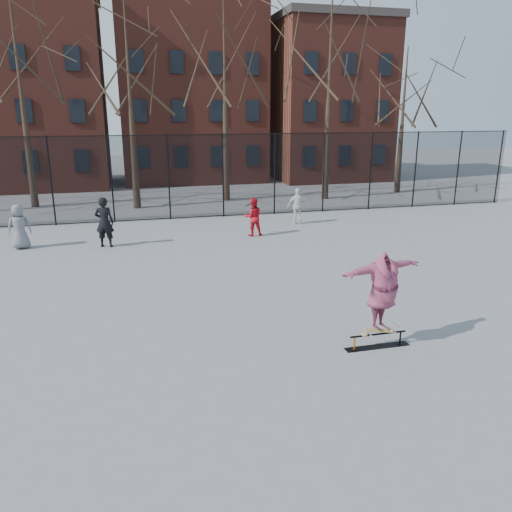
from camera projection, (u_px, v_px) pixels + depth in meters
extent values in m
plane|color=slate|center=(273.00, 325.00, 12.27)|extent=(100.00, 100.00, 0.00)
cube|color=black|center=(377.00, 347.00, 11.12)|extent=(1.51, 0.23, 0.01)
cylinder|color=#D25B0C|center=(354.00, 343.00, 10.94)|extent=(0.04, 0.04, 0.31)
cylinder|color=black|center=(400.00, 338.00, 11.21)|extent=(0.04, 0.04, 0.31)
cylinder|color=black|center=(378.00, 334.00, 11.03)|extent=(1.33, 0.04, 0.04)
imported|color=#63317C|center=(383.00, 292.00, 10.76)|extent=(2.21, 1.12, 1.73)
imported|color=slate|center=(19.00, 227.00, 18.75)|extent=(0.94, 0.74, 1.70)
imported|color=black|center=(104.00, 222.00, 18.97)|extent=(0.79, 0.62, 1.93)
imported|color=red|center=(253.00, 217.00, 20.72)|extent=(0.79, 0.63, 1.59)
imported|color=silver|center=(298.00, 206.00, 22.87)|extent=(1.02, 0.54, 1.65)
cylinder|color=black|center=(51.00, 181.00, 22.25)|extent=(0.07, 0.07, 4.00)
cylinder|color=black|center=(111.00, 180.00, 22.86)|extent=(0.07, 0.07, 4.00)
cylinder|color=black|center=(169.00, 178.00, 23.47)|extent=(0.07, 0.07, 4.00)
cylinder|color=black|center=(223.00, 176.00, 24.08)|extent=(0.07, 0.07, 4.00)
cylinder|color=black|center=(275.00, 174.00, 24.69)|extent=(0.07, 0.07, 4.00)
cylinder|color=black|center=(324.00, 173.00, 25.30)|extent=(0.07, 0.07, 4.00)
cylinder|color=black|center=(371.00, 171.00, 25.91)|extent=(0.07, 0.07, 4.00)
cylinder|color=black|center=(415.00, 170.00, 26.52)|extent=(0.07, 0.07, 4.00)
cylinder|color=black|center=(458.00, 168.00, 27.13)|extent=(0.07, 0.07, 4.00)
cylinder|color=black|center=(499.00, 167.00, 27.74)|extent=(0.07, 0.07, 4.00)
cube|color=black|center=(198.00, 177.00, 23.80)|extent=(34.00, 0.01, 4.00)
cylinder|color=black|center=(197.00, 135.00, 23.25)|extent=(34.00, 0.04, 0.04)
cone|color=black|center=(25.00, 164.00, 26.18)|extent=(0.40, 0.40, 4.62)
cone|color=black|center=(132.00, 164.00, 26.26)|extent=(0.40, 0.40, 4.62)
cone|color=black|center=(230.00, 160.00, 28.76)|extent=(0.40, 0.40, 4.62)
cone|color=black|center=(327.00, 159.00, 28.84)|extent=(0.40, 0.40, 4.62)
cone|color=black|center=(401.00, 155.00, 31.34)|extent=(0.40, 0.40, 4.62)
cube|color=maroon|center=(32.00, 95.00, 32.65)|extent=(9.00, 7.00, 12.00)
cube|color=maroon|center=(192.00, 88.00, 34.97)|extent=(10.00, 7.00, 13.00)
cube|color=maroon|center=(325.00, 104.00, 37.60)|extent=(8.00, 7.00, 11.00)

